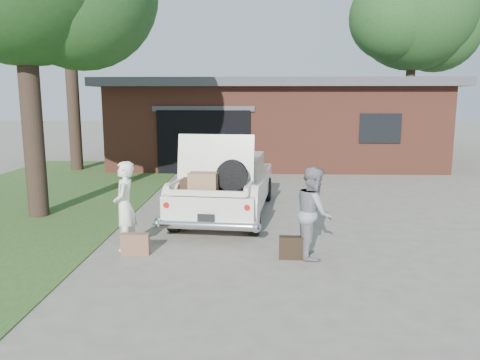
{
  "coord_description": "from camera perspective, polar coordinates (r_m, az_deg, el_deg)",
  "views": [
    {
      "loc": [
        0.3,
        -8.04,
        2.63
      ],
      "look_at": [
        0.0,
        0.6,
        1.1
      ],
      "focal_mm": 35.0,
      "sensor_mm": 36.0,
      "label": 1
    }
  ],
  "objects": [
    {
      "name": "suitcase_right",
      "position": [
        7.83,
        6.6,
        -8.2
      ],
      "size": [
        0.49,
        0.17,
        0.38
      ],
      "primitive_type": "cube",
      "rotation": [
        0.0,
        0.0,
        -0.03
      ],
      "color": "black",
      "rests_on": "ground"
    },
    {
      "name": "woman_right",
      "position": [
        7.83,
        8.99,
        -3.9
      ],
      "size": [
        0.59,
        0.75,
        1.52
      ],
      "primitive_type": "imported",
      "rotation": [
        0.0,
        0.0,
        1.58
      ],
      "color": "gray",
      "rests_on": "ground"
    },
    {
      "name": "woman_left",
      "position": [
        8.36,
        -13.88,
        -3.08
      ],
      "size": [
        0.43,
        0.6,
        1.55
      ],
      "primitive_type": "imported",
      "rotation": [
        0.0,
        0.0,
        -1.46
      ],
      "color": "white",
      "rests_on": "ground"
    },
    {
      "name": "suitcase_left",
      "position": [
        8.17,
        -12.63,
        -7.64
      ],
      "size": [
        0.48,
        0.16,
        0.37
      ],
      "primitive_type": "cube",
      "rotation": [
        0.0,
        0.0,
        0.01
      ],
      "color": "brown",
      "rests_on": "ground"
    },
    {
      "name": "grass_strip",
      "position": [
        12.74,
        -25.18,
        -2.8
      ],
      "size": [
        6.0,
        16.0,
        0.02
      ],
      "primitive_type": "cube",
      "color": "#2D4C1E",
      "rests_on": "ground"
    },
    {
      "name": "sedan",
      "position": [
        10.55,
        -1.68,
        -0.59
      ],
      "size": [
        2.24,
        4.8,
        1.92
      ],
      "rotation": [
        0.0,
        0.0,
        -0.1
      ],
      "color": "white",
      "rests_on": "ground"
    },
    {
      "name": "ground",
      "position": [
        8.47,
        -0.14,
        -8.06
      ],
      "size": [
        90.0,
        90.0,
        0.0
      ],
      "primitive_type": "plane",
      "color": "gray",
      "rests_on": "ground"
    },
    {
      "name": "tree_right",
      "position": [
        25.29,
        20.68,
        18.36
      ],
      "size": [
        6.77,
        5.89,
        9.79
      ],
      "color": "#38281E",
      "rests_on": "ground"
    },
    {
      "name": "house",
      "position": [
        19.55,
        4.0,
        7.21
      ],
      "size": [
        12.8,
        7.8,
        3.3
      ],
      "color": "brown",
      "rests_on": "ground"
    }
  ]
}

